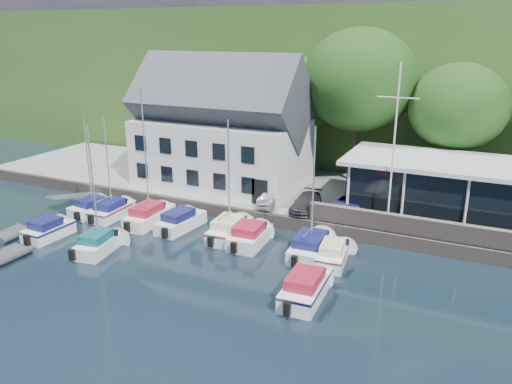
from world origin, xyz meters
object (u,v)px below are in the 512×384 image
flagpole (394,148)px  boat_r1_1 (108,163)px  car_silver (268,198)px  boat_r1_6 (313,188)px  car_dgrey (306,203)px  boat_r2_1 (93,189)px  boat_r1_4 (229,174)px  boat_r1_3 (181,219)px  car_white (274,196)px  boat_r1_2 (146,162)px  club_pavilion (439,188)px  harbor_building (221,134)px  boat_r2_0 (48,228)px  dinghy_0 (11,233)px  boat_r1_7 (333,252)px  dinghy_1 (5,255)px  boat_r1_0 (88,162)px  car_blue (350,203)px  boat_r2_4 (306,285)px  boat_r1_5 (250,234)px

flagpole → boat_r1_1: flagpole is taller
car_silver → boat_r1_6: size_ratio=0.38×
car_dgrey → boat_r2_1: (-10.34, -10.60, 2.69)m
boat_r1_4 → boat_r1_3: bearing=177.6°
car_silver → car_white: 0.72m
boat_r2_1 → boat_r1_2: bearing=81.4°
club_pavilion → flagpole: bearing=-125.7°
harbor_building → boat_r1_1: size_ratio=1.69×
boat_r1_4 → boat_r2_0: 13.15m
boat_r1_6 → dinghy_0: 21.18m
boat_r1_2 → harbor_building: bearing=79.6°
car_dgrey → boat_r1_7: bearing=-58.5°
car_silver → dinghy_1: size_ratio=1.16×
boat_r1_2 → boat_r1_7: size_ratio=1.69×
boat_r1_3 → boat_r1_6: (9.99, -0.10, 3.73)m
harbor_building → boat_r1_0: (-6.60, -9.03, -1.18)m
car_dgrey → car_blue: (3.06, 1.02, 0.12)m
boat_r1_3 → boat_r2_1: size_ratio=0.70×
boat_r1_4 → boat_r2_4: boat_r1_4 is taller
harbor_building → boat_r2_4: (12.93, -14.15, -4.57)m
boat_r1_4 → boat_r2_0: bearing=-158.7°
car_blue → flagpole: 5.88m
flagpole → boat_r1_1: size_ratio=1.27×
boat_r1_2 → boat_r1_4: bearing=-0.0°
car_blue → boat_r1_1: bearing=-153.7°
car_blue → boat_r1_4: 9.49m
boat_r1_7 → boat_r1_2: bearing=170.8°
club_pavilion → boat_r1_3: club_pavilion is taller
boat_r1_3 → boat_r1_4: boat_r1_4 is taller
boat_r2_4 → dinghy_0: size_ratio=2.29×
flagpole → boat_r1_2: (-16.58, -4.44, -1.74)m
club_pavilion → boat_r1_2: bearing=-156.8°
club_pavilion → boat_r2_4: (-5.07, -13.65, -2.27)m
boat_r1_3 → boat_r1_5: boat_r1_5 is taller
dinghy_1 → car_silver: bearing=50.3°
car_dgrey → boat_r1_2: bearing=-157.1°
boat_r1_6 → dinghy_0: size_ratio=3.27×
boat_r1_3 → dinghy_0: bearing=-141.6°
car_white → boat_r1_1: (-11.10, -5.71, 2.72)m
car_white → boat_r2_0: car_white is taller
boat_r1_6 → boat_r1_7: 4.13m
car_silver → dinghy_0: car_silver is taller
boat_r1_0 → boat_r2_0: (0.58, -4.96, -3.46)m
flagpole → dinghy_1: size_ratio=3.74×
boat_r1_4 → club_pavilion: bearing=28.5°
boat_r2_4 → car_silver: bearing=120.8°
car_silver → boat_r2_0: (-12.20, -10.09, -0.86)m
boat_r1_6 → car_dgrey: bearing=110.1°
boat_r1_6 → boat_r1_7: size_ratio=1.61×
boat_r1_0 → boat_r1_2: boat_r1_2 is taller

